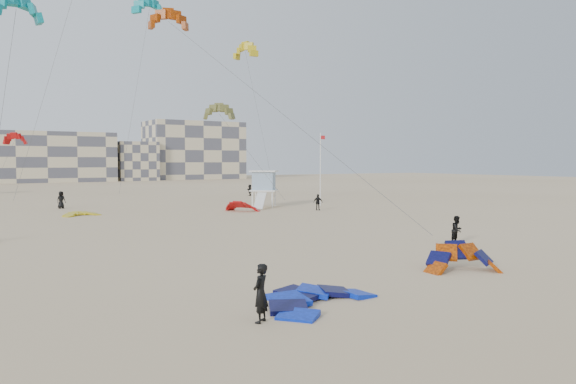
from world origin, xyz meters
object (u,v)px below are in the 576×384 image
kite_ground_orange (462,271)px  kitesurfer_main (261,293)px  kite_ground_blue (318,304)px  lifeguard_tower_near (264,189)px

kite_ground_orange → kitesurfer_main: kitesurfer_main is taller
kitesurfer_main → kite_ground_blue: bearing=160.6°
kite_ground_blue → kite_ground_orange: 9.27m
kite_ground_blue → kitesurfer_main: kitesurfer_main is taller
kite_ground_orange → kitesurfer_main: 12.30m
kite_ground_blue → kite_ground_orange: size_ratio=1.36×
kite_ground_blue → kite_ground_orange: (9.16, 1.47, 0.00)m
kite_ground_blue → lifeguard_tower_near: size_ratio=0.74×
kite_ground_blue → kitesurfer_main: (-2.87, -0.96, 0.94)m
kite_ground_blue → kitesurfer_main: 3.17m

